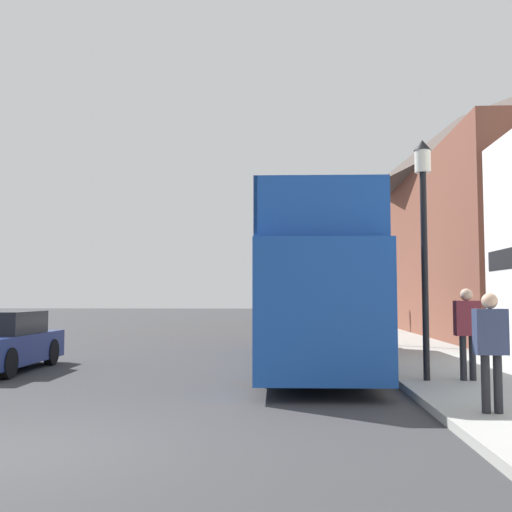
% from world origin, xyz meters
% --- Properties ---
extents(ground_plane, '(144.00, 144.00, 0.00)m').
position_xyz_m(ground_plane, '(0.00, 21.00, 0.00)').
color(ground_plane, '#333335').
extents(sidewalk, '(3.58, 108.00, 0.14)m').
position_xyz_m(sidewalk, '(7.12, 18.00, 0.07)').
color(sidewalk, '#999993').
rests_on(sidewalk, ground_plane).
extents(brick_terrace_rear, '(6.00, 24.66, 11.05)m').
position_xyz_m(brick_terrace_rear, '(11.91, 24.03, 5.52)').
color(brick_terrace_rear, brown).
rests_on(brick_terrace_rear, ground_plane).
extents(tour_bus, '(2.70, 11.53, 3.95)m').
position_xyz_m(tour_bus, '(3.63, 9.24, 1.81)').
color(tour_bus, '#19479E').
rests_on(tour_bus, ground_plane).
extents(parked_car_ahead_of_bus, '(1.87, 4.48, 1.40)m').
position_xyz_m(parked_car_ahead_of_bus, '(4.22, 17.48, 0.66)').
color(parked_car_ahead_of_bus, navy).
rests_on(parked_car_ahead_of_bus, ground_plane).
extents(pedestrian_second, '(0.45, 0.24, 1.70)m').
position_xyz_m(pedestrian_second, '(6.05, 2.08, 1.16)').
color(pedestrian_second, '#232328').
rests_on(pedestrian_second, sidewalk).
extents(pedestrian_third, '(0.48, 0.26, 1.82)m').
position_xyz_m(pedestrian_third, '(6.71, 5.51, 1.23)').
color(pedestrian_third, '#232328').
rests_on(pedestrian_third, sidewalk).
extents(lamp_post_nearest, '(0.35, 0.35, 4.84)m').
position_xyz_m(lamp_post_nearest, '(5.89, 5.47, 3.47)').
color(lamp_post_nearest, black).
rests_on(lamp_post_nearest, sidewalk).
extents(lamp_post_second, '(0.35, 0.35, 5.15)m').
position_xyz_m(lamp_post_second, '(5.86, 14.97, 3.66)').
color(lamp_post_second, black).
rests_on(lamp_post_second, sidewalk).
extents(lamp_post_third, '(0.35, 0.35, 4.75)m').
position_xyz_m(lamp_post_third, '(5.97, 24.46, 3.41)').
color(lamp_post_third, black).
rests_on(lamp_post_third, sidewalk).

